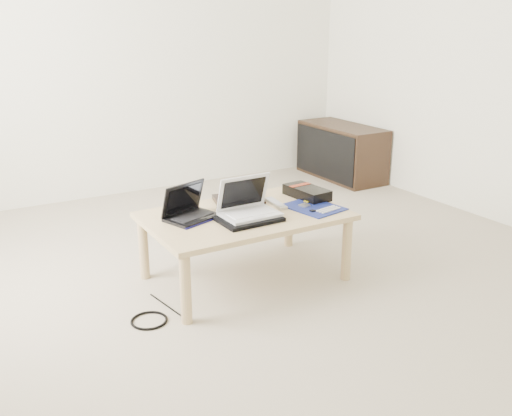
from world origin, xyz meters
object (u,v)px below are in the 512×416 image
white_laptop (248,207)px  gpu_box (307,192)px  media_cabinet (341,152)px  netbook (189,211)px  coffee_table (245,222)px

white_laptop → gpu_box: (0.50, 0.14, -0.03)m
white_laptop → gpu_box: size_ratio=0.99×
media_cabinet → white_laptop: (-1.89, -1.56, 0.21)m
netbook → white_laptop: size_ratio=1.05×
netbook → gpu_box: bearing=-0.5°
coffee_table → white_laptop: white_laptop is taller
white_laptop → netbook: bearing=151.9°
media_cabinet → white_laptop: 2.47m
coffee_table → white_laptop: size_ratio=3.57×
media_cabinet → gpu_box: 2.00m
coffee_table → netbook: bearing=165.3°
gpu_box → white_laptop: bearing=-163.8°
media_cabinet → gpu_box: (-1.40, -1.42, 0.18)m
media_cabinet → gpu_box: bearing=-134.5°
netbook → gpu_box: 0.78m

